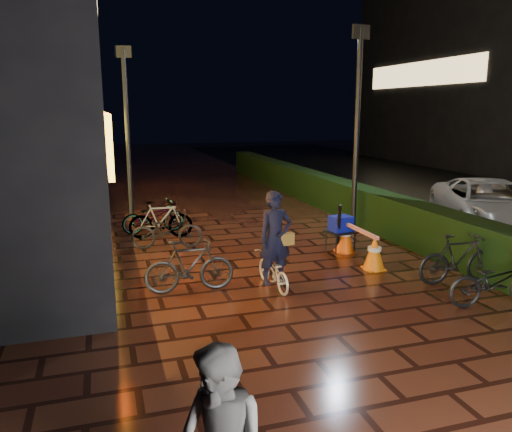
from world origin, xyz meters
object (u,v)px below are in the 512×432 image
object	(u,v)px
van	(489,205)
cyclist	(274,253)
traffic_barrier	(359,244)
cart_assembly	(341,226)

from	to	relation	value
van	cyclist	size ratio (longest dim) A/B	2.64
van	traffic_barrier	world-z (taller)	van
cyclist	traffic_barrier	bearing A→B (deg)	25.85
traffic_barrier	cart_assembly	bearing A→B (deg)	96.31
van	cyclist	world-z (taller)	cyclist
van	cyclist	xyz separation A→B (m)	(-6.88, -2.58, 0.00)
van	traffic_barrier	xyz separation A→B (m)	(-4.62, -1.49, -0.31)
cart_assembly	traffic_barrier	bearing A→B (deg)	-83.69
cyclist	cart_assembly	size ratio (longest dim) A/B	1.53
cart_assembly	cyclist	bearing A→B (deg)	-140.51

